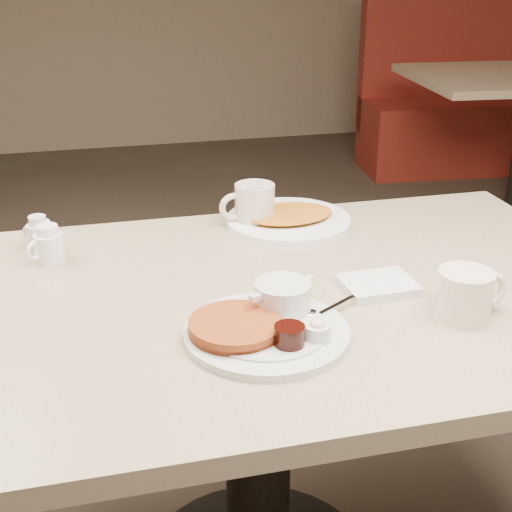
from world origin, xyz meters
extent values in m
cube|color=tan|center=(0.00, 0.00, 0.73)|extent=(1.50, 0.90, 0.04)
cylinder|color=black|center=(0.00, 0.00, 0.38)|extent=(0.14, 0.14, 0.69)
cylinder|color=silver|center=(-0.03, -0.16, 0.76)|extent=(0.37, 0.37, 0.01)
cylinder|color=silver|center=(-0.03, -0.16, 0.77)|extent=(0.28, 0.28, 0.00)
cylinder|color=brown|center=(-0.08, -0.16, 0.77)|extent=(0.21, 0.21, 0.01)
cylinder|color=brown|center=(-0.08, -0.17, 0.78)|extent=(0.21, 0.21, 0.01)
cylinder|color=silver|center=(0.02, -0.11, 0.79)|extent=(0.13, 0.13, 0.05)
cube|color=silver|center=(-0.04, -0.13, 0.81)|extent=(0.03, 0.02, 0.01)
cube|color=silver|center=(0.07, -0.08, 0.81)|extent=(0.03, 0.02, 0.01)
ellipsoid|color=silver|center=(0.00, -0.11, 0.81)|extent=(0.06, 0.06, 0.03)
ellipsoid|color=silver|center=(0.03, -0.11, 0.81)|extent=(0.05, 0.05, 0.02)
cylinder|color=black|center=(0.00, -0.23, 0.78)|extent=(0.07, 0.07, 0.04)
cylinder|color=silver|center=(0.05, -0.22, 0.78)|extent=(0.06, 0.06, 0.03)
ellipsoid|color=beige|center=(0.05, -0.22, 0.79)|extent=(0.04, 0.04, 0.02)
cube|color=#BCBDC0|center=(0.11, -0.11, 0.77)|extent=(0.10, 0.07, 0.00)
ellipsoid|color=#BCBDC0|center=(0.06, -0.13, 0.77)|extent=(0.04, 0.04, 0.01)
cylinder|color=beige|center=(0.33, -0.18, 0.80)|extent=(0.11, 0.11, 0.09)
cylinder|color=black|center=(0.33, -0.18, 0.83)|extent=(0.09, 0.09, 0.01)
torus|color=beige|center=(0.39, -0.17, 0.80)|extent=(0.07, 0.02, 0.07)
cube|color=silver|center=(0.23, -0.04, 0.76)|extent=(0.14, 0.12, 0.02)
cylinder|color=beige|center=(0.08, 0.36, 0.80)|extent=(0.10, 0.10, 0.10)
torus|color=beige|center=(0.03, 0.35, 0.80)|extent=(0.07, 0.02, 0.07)
cylinder|color=white|center=(-0.39, 0.25, 0.78)|extent=(0.08, 0.08, 0.06)
cylinder|color=white|center=(-0.39, 0.25, 0.82)|extent=(0.06, 0.06, 0.02)
cone|color=white|center=(-0.37, 0.27, 0.82)|extent=(0.03, 0.03, 0.02)
torus|color=white|center=(-0.42, 0.23, 0.79)|extent=(0.04, 0.03, 0.04)
cylinder|color=silver|center=(-0.41, 0.32, 0.78)|extent=(0.06, 0.06, 0.06)
cylinder|color=silver|center=(-0.41, 0.32, 0.82)|extent=(0.04, 0.04, 0.02)
cone|color=silver|center=(-0.40, 0.30, 0.82)|extent=(0.03, 0.03, 0.02)
torus|color=silver|center=(-0.43, 0.33, 0.79)|extent=(0.03, 0.03, 0.04)
cylinder|color=white|center=(0.16, 0.34, 0.76)|extent=(0.32, 0.32, 0.01)
ellipsoid|color=#BC6E1E|center=(0.16, 0.34, 0.78)|extent=(0.23, 0.17, 0.02)
cube|color=maroon|center=(2.09, 2.91, 0.23)|extent=(1.32, 0.59, 0.45)
cube|color=maroon|center=(2.11, 3.13, 0.67)|extent=(1.29, 0.24, 0.90)
camera|label=1|loc=(-0.30, -1.18, 1.37)|focal=49.86mm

